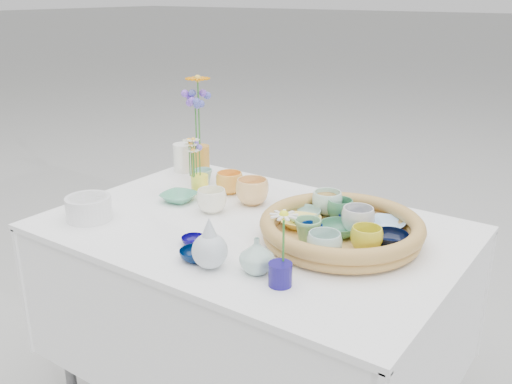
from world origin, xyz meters
The scene contains 32 objects.
wicker_tray centered at (0.28, 0.05, 0.80)m, with size 0.47×0.47×0.08m, color olive, non-canonical shape.
tray_ceramic_0 centered at (0.28, 0.15, 0.80)m, with size 0.11×0.11×0.03m, color #06005C.
tray_ceramic_1 centered at (0.42, 0.08, 0.80)m, with size 0.10×0.10×0.03m, color black.
tray_ceramic_2 centered at (0.38, 0.00, 0.82)m, with size 0.09×0.09×0.07m, color gold.
tray_ceramic_3 centered at (0.27, 0.05, 0.80)m, with size 0.11×0.11×0.04m, color #3F815E.
tray_ceramic_4 centered at (0.22, -0.05, 0.82)m, with size 0.08×0.08×0.07m, color #77B676.
tray_ceramic_5 centered at (0.13, 0.09, 0.80)m, with size 0.11×0.11×0.03m, color #91C5B9.
tray_ceramic_6 centered at (0.16, 0.18, 0.82)m, with size 0.10×0.10×0.08m, color silver.
tray_ceramic_7 centered at (0.30, 0.10, 0.82)m, with size 0.10×0.10×0.08m, color silver.
tray_ceramic_8 centered at (0.37, 0.18, 0.80)m, with size 0.11×0.11×0.03m, color #9CC5EC.
tray_ceramic_9 centered at (0.23, -0.04, 0.81)m, with size 0.06×0.06×0.06m, color navy.
tray_ceramic_10 centered at (0.15, 0.04, 0.80)m, with size 0.12×0.12×0.03m, color #FDDF5A.
tray_ceramic_11 centered at (0.31, -0.11, 0.82)m, with size 0.09×0.09×0.07m, color #A6CBC2.
tray_ceramic_12 centered at (0.22, 0.16, 0.82)m, with size 0.08×0.08×0.07m, color #3E8659.
loose_ceramic_0 centered at (-0.24, 0.20, 0.80)m, with size 0.10×0.10×0.08m, color #FFAC3E.
loose_ceramic_1 centered at (-0.11, 0.16, 0.81)m, with size 0.11×0.11×0.09m, color #F3BB6F.
loose_ceramic_2 centered at (-0.33, 0.03, 0.78)m, with size 0.12×0.12×0.03m, color #54A782.
loose_ceramic_3 centered at (-0.18, 0.02, 0.80)m, with size 0.10×0.10×0.08m, color white.
loose_ceramic_4 centered at (-0.06, -0.21, 0.78)m, with size 0.07×0.07×0.02m, color #09015B.
loose_ceramic_5 centered at (-0.37, 0.21, 0.80)m, with size 0.07×0.07×0.06m, color #87BAAA.
loose_ceramic_6 centered at (0.01, -0.28, 0.78)m, with size 0.09×0.09×0.03m, color #001338.
fluted_bowl centered at (-0.46, -0.25, 0.80)m, with size 0.14×0.14×0.07m, color silver, non-canonical shape.
bud_vase_paleblue centered at (0.07, -0.29, 0.84)m, with size 0.10×0.10×0.15m, color silver, non-canonical shape.
bud_vase_seafoam centered at (0.19, -0.24, 0.81)m, with size 0.09×0.09×0.10m, color #9DC0B3.
bud_vase_cobalt centered at (0.28, -0.27, 0.79)m, with size 0.06×0.06×0.06m, color navy.
single_daisy centered at (0.27, -0.25, 0.89)m, with size 0.08×0.08×0.14m, color white, non-canonical shape.
tall_vase_yellow centered at (-0.43, 0.26, 0.83)m, with size 0.07×0.07×0.13m, color orange.
gerbera centered at (-0.42, 0.25, 1.03)m, with size 0.11×0.11×0.28m, color orange, non-canonical shape.
hydrangea centered at (-0.44, 0.25, 0.99)m, with size 0.07×0.07×0.25m, color #4E55B9, non-canonical shape.
white_pitcher centered at (-0.55, 0.30, 0.82)m, with size 0.12×0.08×0.11m, color white, non-canonical shape.
daisy_cup centered at (-0.33, 0.14, 0.80)m, with size 0.06×0.06×0.07m, color #FFFB43.
daisy_posy centered at (-0.34, 0.13, 0.90)m, with size 0.08×0.08×0.14m, color silver, non-canonical shape.
Camera 1 is at (0.95, -1.33, 1.46)m, focal length 40.00 mm.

